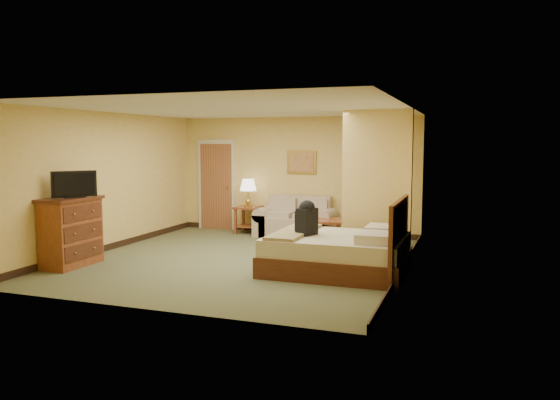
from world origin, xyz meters
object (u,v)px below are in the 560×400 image
at_px(coffee_table, 322,226).
at_px(dresser, 71,231).
at_px(loveseat, 296,224).
at_px(bed, 341,252).

distance_m(coffee_table, dresser, 4.71).
relative_size(loveseat, bed, 0.80).
distance_m(dresser, bed, 4.42).
relative_size(dresser, bed, 0.53).
height_order(loveseat, coffee_table, loveseat).
height_order(coffee_table, bed, bed).
relative_size(loveseat, coffee_table, 1.81).
height_order(dresser, bed, bed).
distance_m(loveseat, dresser, 4.74).
bearing_deg(dresser, coffee_table, 44.06).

